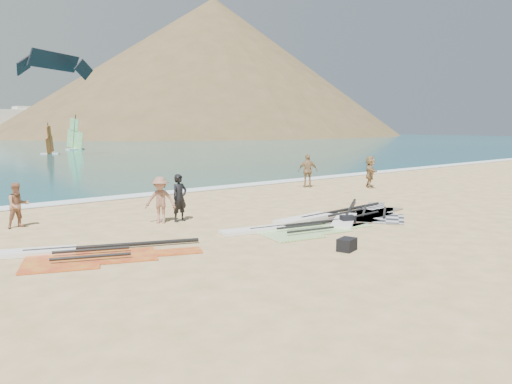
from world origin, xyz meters
TOP-DOWN VIEW (x-y plane):
  - ground at (0.00, 0.00)m, footprint 300.00×300.00m
  - surf_line at (0.00, 12.30)m, footprint 300.00×1.20m
  - headland_main at (85.00, 130.00)m, footprint 143.00×143.00m
  - headland_minor at (120.00, 140.00)m, footprint 70.00×70.00m
  - rig_grey at (2.23, 1.56)m, footprint 6.06×4.65m
  - rig_green at (-1.82, 1.40)m, footprint 5.33×2.64m
  - rig_orange at (1.29, 2.03)m, footprint 6.28×2.54m
  - rig_red at (-8.46, 2.82)m, footprint 5.71×3.72m
  - gear_bag_near at (-2.27, -1.52)m, footprint 0.65×0.55m
  - gear_bag_far at (0.77, 1.00)m, footprint 0.61×0.54m
  - person_wetsuit at (-3.65, 5.25)m, footprint 0.69×0.50m
  - beachgoer_left at (-8.55, 7.81)m, footprint 0.82×0.66m
  - beachgoer_mid at (-4.35, 5.42)m, footprint 1.25×1.18m
  - beachgoer_back at (7.22, 9.37)m, footprint 1.19×1.01m
  - beachgoer_right at (9.89, 7.08)m, footprint 1.53×1.60m
  - windsurfer_centre at (6.32, 52.28)m, footprint 2.06×2.11m
  - windsurfer_right at (12.55, 61.13)m, footprint 2.85×3.14m
  - kitesurf_kite at (5.33, 45.87)m, footprint 7.47×5.12m

SIDE VIEW (x-z plane):
  - ground at x=0.00m, z-range 0.00..0.00m
  - surf_line at x=0.00m, z-range -0.02..0.02m
  - headland_main at x=85.00m, z-range -22.50..22.50m
  - headland_minor at x=120.00m, z-range -14.00..14.00m
  - rig_green at x=-1.82m, z-range -0.05..0.15m
  - rig_red at x=-8.46m, z-range -0.05..0.15m
  - rig_orange at x=1.29m, z-range -0.05..0.15m
  - rig_grey at x=2.23m, z-range -0.05..0.15m
  - gear_bag_far at x=0.77m, z-range 0.00..0.30m
  - gear_bag_near at x=-2.27m, z-range 0.00..0.36m
  - beachgoer_left at x=-8.55m, z-range 0.00..1.57m
  - beachgoer_mid at x=-4.35m, z-range 0.00..1.69m
  - person_wetsuit at x=-3.65m, z-range 0.00..1.75m
  - beachgoer_right at x=9.89m, z-range 0.00..1.81m
  - beachgoer_back at x=7.22m, z-range 0.00..1.91m
  - windsurfer_centre at x=6.32m, z-range -0.76..3.09m
  - windsurfer_right at x=12.55m, z-range -1.10..3.93m
  - kitesurf_kite at x=5.33m, z-range 8.81..11.54m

